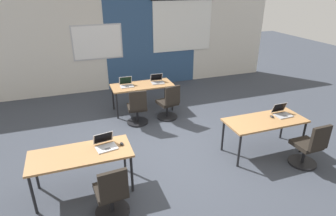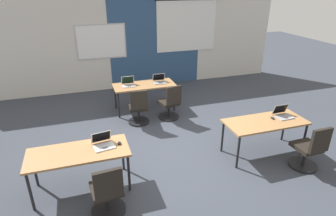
% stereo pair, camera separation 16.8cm
% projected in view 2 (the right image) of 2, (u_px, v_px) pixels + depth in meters
% --- Properties ---
extents(ground_plane, '(24.00, 24.00, 0.00)m').
position_uv_depth(ground_plane, '(170.00, 152.00, 5.82)').
color(ground_plane, '#383D47').
extents(back_wall_assembly, '(10.00, 0.27, 2.80)m').
position_uv_depth(back_wall_assembly, '(130.00, 43.00, 8.88)').
color(back_wall_assembly, silver).
rests_on(back_wall_assembly, ground).
extents(desk_near_left, '(1.60, 0.70, 0.72)m').
position_uv_depth(desk_near_left, '(79.00, 155.00, 4.53)').
color(desk_near_left, '#A37547').
rests_on(desk_near_left, ground).
extents(desk_near_right, '(1.60, 0.70, 0.72)m').
position_uv_depth(desk_near_right, '(265.00, 124.00, 5.51)').
color(desk_near_right, '#A37547').
rests_on(desk_near_right, ground).
extents(desk_far_center, '(1.60, 0.70, 0.72)m').
position_uv_depth(desk_far_center, '(144.00, 87.00, 7.45)').
color(desk_far_center, '#A37547').
rests_on(desk_far_center, ground).
extents(laptop_near_left_inner, '(0.38, 0.36, 0.23)m').
position_uv_depth(laptop_near_left_inner, '(103.00, 143.00, 4.65)').
color(laptop_near_left_inner, silver).
rests_on(laptop_near_left_inner, desk_near_left).
extents(mouse_near_left_inner, '(0.07, 0.11, 0.03)m').
position_uv_depth(mouse_near_left_inner, '(120.00, 143.00, 4.72)').
color(mouse_near_left_inner, black).
rests_on(mouse_near_left_inner, desk_near_left).
extents(chair_near_left_inner, '(0.52, 0.56, 0.92)m').
position_uv_depth(chair_near_left_inner, '(108.00, 194.00, 4.11)').
color(chair_near_left_inner, black).
rests_on(chair_near_left_inner, ground).
extents(laptop_far_left, '(0.33, 0.29, 0.23)m').
position_uv_depth(laptop_far_left, '(128.00, 84.00, 7.33)').
color(laptop_far_left, '#B7B7BC').
rests_on(laptop_far_left, desk_far_center).
extents(chair_far_left, '(0.52, 0.56, 0.92)m').
position_uv_depth(chair_far_left, '(139.00, 110.00, 6.81)').
color(chair_far_left, black).
rests_on(chair_far_left, ground).
extents(laptop_near_right_end, '(0.34, 0.31, 0.23)m').
position_uv_depth(laptop_near_right_end, '(283.00, 114.00, 5.66)').
color(laptop_near_right_end, '#9E9EA3').
rests_on(laptop_near_right_end, desk_near_right).
extents(mouse_near_right_end, '(0.06, 0.10, 0.03)m').
position_uv_depth(mouse_near_right_end, '(273.00, 118.00, 5.57)').
color(mouse_near_right_end, black).
rests_on(mouse_near_right_end, desk_near_right).
extents(chair_near_right_end, '(0.52, 0.54, 0.92)m').
position_uv_depth(chair_near_right_end, '(309.00, 151.00, 5.16)').
color(chair_near_right_end, black).
rests_on(chair_near_right_end, ground).
extents(laptop_far_right, '(0.35, 0.34, 0.22)m').
position_uv_depth(laptop_far_right, '(159.00, 81.00, 7.55)').
color(laptop_far_right, '#9E9EA3').
rests_on(laptop_far_right, desk_far_center).
extents(chair_far_right, '(0.52, 0.57, 0.92)m').
position_uv_depth(chair_far_right, '(170.00, 105.00, 7.06)').
color(chair_far_right, black).
rests_on(chair_far_right, ground).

